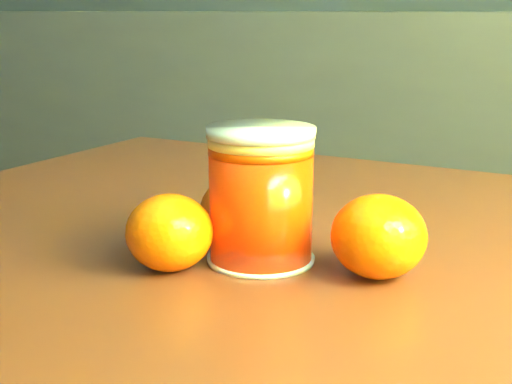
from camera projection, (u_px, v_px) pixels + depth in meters
The scene contains 6 objects.
kitchen_counter at pixel (185, 170), 2.08m from camera, with size 3.15×0.60×0.90m, color #444449.
table at pixel (352, 348), 0.61m from camera, with size 0.96×0.67×0.72m.
juice_glass at pixel (261, 196), 0.54m from camera, with size 0.08×0.08×0.10m.
orange_front at pixel (238, 209), 0.59m from camera, with size 0.06×0.06×0.05m, color #FF5E05.
orange_back at pixel (379, 236), 0.51m from camera, with size 0.07×0.07×0.06m, color #FF5E05.
orange_extra at pixel (169, 232), 0.52m from camera, with size 0.07×0.07×0.06m, color #FF5E05.
Camera 1 is at (1.17, -0.23, 0.90)m, focal length 50.00 mm.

